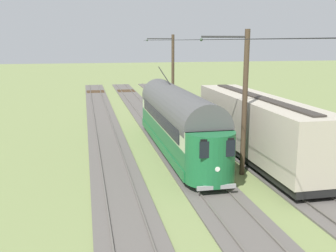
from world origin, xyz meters
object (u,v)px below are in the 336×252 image
Objects in this scene: catenary_pole_mid_near at (244,102)px; switch_stand at (203,108)px; boxcar_adjacent at (257,126)px; catenary_pole_foreground at (172,75)px; vintage_streetcar at (177,119)px.

catenary_pole_mid_near reaches higher than switch_stand.
catenary_pole_foreground is (2.04, -15.20, 1.97)m from boxcar_adjacent.
catenary_pole_mid_near is (-2.44, 5.30, 1.88)m from vintage_streetcar.
boxcar_adjacent is 1.85× the size of catenary_pole_mid_near.
catenary_pole_foreground is 6.44× the size of switch_stand.
vintage_streetcar reaches higher than boxcar_adjacent.
switch_stand is (-3.30, -18.01, -3.43)m from catenary_pole_mid_near.
catenary_pole_foreground reaches higher than vintage_streetcar.
catenary_pole_foreground is at bearing -101.04° from vintage_streetcar.
vintage_streetcar is 2.10× the size of catenary_pole_foreground.
boxcar_adjacent is 3.84m from catenary_pole_mid_near.
catenary_pole_mid_near is at bearing 79.62° from switch_stand.
catenary_pole_mid_near is (2.04, 2.60, 1.97)m from boxcar_adjacent.
vintage_streetcar is 6.13m from catenary_pole_mid_near.
boxcar_adjacent is (-4.48, 2.70, -0.09)m from vintage_streetcar.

